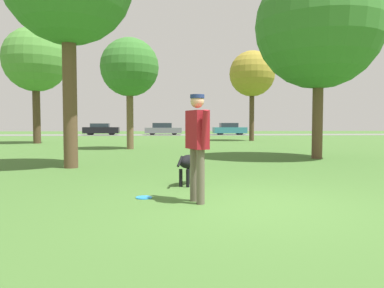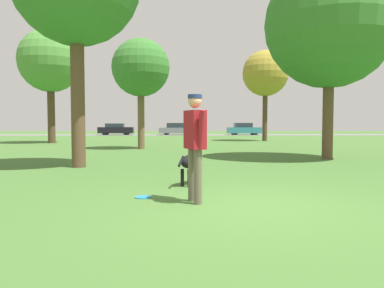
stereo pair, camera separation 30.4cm
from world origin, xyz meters
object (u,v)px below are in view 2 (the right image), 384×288
at_px(frisbee, 143,197).
at_px(parked_car_teal, 244,129).
at_px(parked_car_grey, 177,129).
at_px(dog, 191,163).
at_px(tree_far_left, 50,61).
at_px(tree_mid_center, 141,68).
at_px(person, 195,138).
at_px(tree_far_right, 265,74).
at_px(parked_car_black, 116,129).
at_px(tree_near_right, 330,24).

height_order(frisbee, parked_car_teal, parked_car_teal).
bearing_deg(parked_car_grey, dog, -87.66).
relative_size(tree_far_left, tree_mid_center, 1.35).
xyz_separation_m(person, tree_far_right, (5.87, 21.76, 3.93)).
height_order(tree_far_right, parked_car_black, tree_far_right).
distance_m(tree_mid_center, parked_car_teal, 26.05).
distance_m(frisbee, parked_car_grey, 36.75).
height_order(parked_car_black, parked_car_grey, parked_car_grey).
bearing_deg(tree_mid_center, tree_far_left, 137.82).
height_order(frisbee, tree_mid_center, tree_mid_center).
bearing_deg(parked_car_teal, tree_near_right, -94.60).
distance_m(frisbee, tree_far_right, 22.93).
bearing_deg(person, frisbee, -135.07).
bearing_deg(parked_car_teal, tree_far_left, -131.94).
xyz_separation_m(person, parked_car_teal, (6.78, 37.17, -0.37)).
xyz_separation_m(dog, tree_far_left, (-8.88, 17.25, 4.91)).
bearing_deg(tree_near_right, frisbee, -130.32).
relative_size(dog, frisbee, 3.47).
bearing_deg(parked_car_teal, parked_car_grey, 178.85).
height_order(tree_near_right, parked_car_black, tree_near_right).
bearing_deg(tree_far_right, parked_car_teal, 86.60).
height_order(person, frisbee, person).
bearing_deg(parked_car_black, dog, -80.04).
height_order(frisbee, parked_car_black, parked_car_black).
bearing_deg(dog, tree_far_right, 8.74).
bearing_deg(tree_far_right, frisbee, -107.55).
bearing_deg(parked_car_grey, parked_car_teal, 0.91).
xyz_separation_m(tree_far_left, parked_car_grey, (8.00, 18.19, -4.70)).
bearing_deg(parked_car_teal, parked_car_black, 179.08).
bearing_deg(parked_car_teal, tree_far_right, -94.55).
distance_m(tree_far_right, tree_mid_center, 12.03).
xyz_separation_m(dog, parked_car_grey, (-0.88, 35.44, 0.21)).
xyz_separation_m(tree_far_left, parked_car_teal, (15.70, 18.19, -4.70)).
height_order(dog, tree_mid_center, tree_mid_center).
xyz_separation_m(tree_far_left, parked_car_black, (0.97, 18.13, -4.72)).
bearing_deg(tree_near_right, parked_car_grey, 101.20).
bearing_deg(dog, frisbee, 172.15).
bearing_deg(tree_far_left, parked_car_teal, 49.21).
height_order(dog, tree_near_right, tree_near_right).
distance_m(parked_car_grey, parked_car_teal, 7.70).
relative_size(tree_mid_center, parked_car_black, 1.38).
distance_m(tree_near_right, tree_far_left, 18.14).
height_order(person, dog, person).
bearing_deg(parked_car_teal, frisbee, -102.93).
height_order(tree_far_right, parked_car_grey, tree_far_right).
height_order(dog, frisbee, dog).
bearing_deg(tree_far_left, parked_car_black, 86.95).
relative_size(person, dog, 1.80).
height_order(frisbee, parked_car_grey, parked_car_grey).
height_order(tree_mid_center, parked_car_teal, tree_mid_center).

